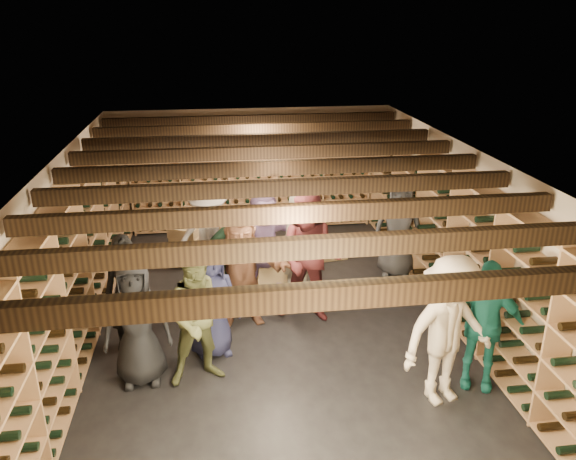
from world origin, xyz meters
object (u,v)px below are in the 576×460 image
Objects in this scene: person_12 at (398,229)px; person_9 at (209,237)px; crate_stack_left at (187,245)px; person_3 at (449,331)px; crate_loose at (331,253)px; person_7 at (299,243)px; crate_stack_right at (271,272)px; person_2 at (202,317)px; person_10 at (233,255)px; person_6 at (211,301)px; person_11 at (264,240)px; person_5 at (241,270)px; person_4 at (482,324)px; person_1 at (128,294)px; person_8 at (310,258)px; person_0 at (137,321)px.

person_9 is at bearing -161.51° from person_12.
person_3 is at bearing -54.53° from crate_stack_left.
person_3 is 3.27m from person_12.
crate_loose is 0.32× the size of person_7.
person_2 is (-1.07, -2.49, 0.68)m from crate_stack_right.
person_9 reaches higher than person_10.
person_2 reaches higher than person_6.
person_11 is (-0.53, 0.14, 0.01)m from person_7.
crate_stack_left is at bearing 77.14° from person_6.
person_3 is 1.09× the size of person_5.
person_10 is (-2.22, 2.67, -0.12)m from person_3.
person_4 is at bearing -71.51° from person_12.
person_5 reaches higher than crate_loose.
crate_stack_right is 2.67m from person_1.
person_1 is 1.02× the size of person_10.
person_5 is at bearing -69.97° from person_9.
person_7 is 0.83× the size of person_8.
person_7 is (0.95, 0.89, -0.02)m from person_5.
person_6 is (-3.06, 1.06, -0.05)m from person_4.
person_6 is (0.41, -2.89, 0.41)m from crate_stack_left.
person_4 is (2.09, -3.00, 0.63)m from crate_stack_right.
person_2 is at bearing -92.02° from person_9.
person_2 is 4.03m from person_12.
person_3 reaches higher than person_0.
person_11 reaches higher than person_4.
person_5 is at bearing -155.64° from person_7.
person_3 is (0.42, -4.06, 0.80)m from crate_loose.
person_11 is (1.26, -1.11, 0.46)m from crate_stack_left.
person_5 reaches higher than crate_stack_left.
person_12 is (4.10, 1.65, 0.04)m from person_1.
crate_loose is 0.33× the size of person_6.
crate_stack_right is at bearing 148.96° from person_4.
person_8 is (0.01, -0.93, 0.16)m from person_7.
person_5 reaches higher than person_1.
person_5 is at bearing 169.66° from person_4.
person_6 reaches higher than crate_loose.
person_8 is at bearing 6.36° from person_6.
person_3 reaches higher than crate_stack_right.
person_0 is (-2.99, -3.23, 0.71)m from crate_loose.
person_2 is at bearing -45.01° from person_1.
crate_stack_right is at bearing 33.75° from person_10.
person_0 is at bearing -143.76° from person_11.
person_11 reaches higher than person_0.
person_8 reaches higher than person_7.
person_10 is at bearing 174.91° from person_7.
crate_stack_right is 3.08m from person_0.
person_2 is 3.21m from person_4.
person_4 is 3.66m from person_10.
person_2 reaches higher than person_7.
person_5 reaches higher than person_6.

